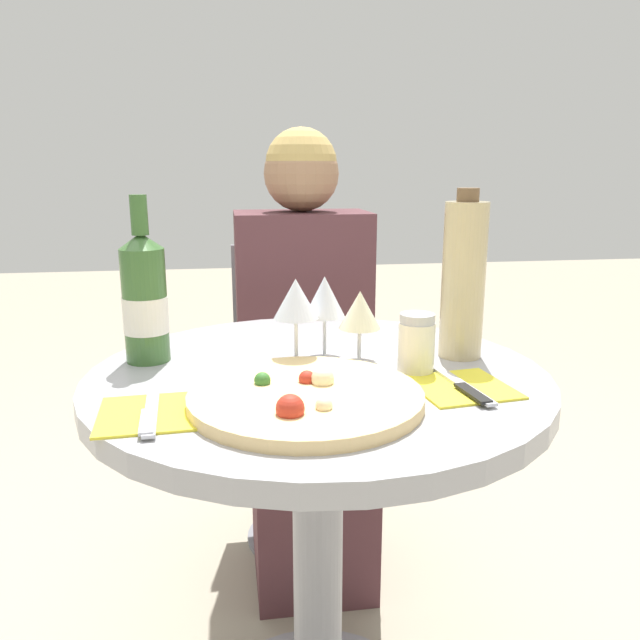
# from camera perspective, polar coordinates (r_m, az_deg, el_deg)

# --- Properties ---
(dining_table) EXTENTS (0.80, 0.80, 0.76)m
(dining_table) POSITION_cam_1_polar(r_m,az_deg,el_deg) (1.17, -0.21, -13.86)
(dining_table) COLOR gray
(dining_table) RESTS_ON ground_plane
(chair_behind_diner) EXTENTS (0.38, 0.38, 0.88)m
(chair_behind_diner) POSITION_cam_1_polar(r_m,az_deg,el_deg) (1.89, -1.80, -6.92)
(chair_behind_diner) COLOR slate
(chair_behind_diner) RESTS_ON ground_plane
(seated_diner) EXTENTS (0.36, 0.46, 1.21)m
(seated_diner) POSITION_cam_1_polar(r_m,az_deg,el_deg) (1.72, -1.26, -5.07)
(seated_diner) COLOR #512D33
(seated_diner) RESTS_ON ground_plane
(pizza_large) EXTENTS (0.36, 0.36, 0.05)m
(pizza_large) POSITION_cam_1_polar(r_m,az_deg,el_deg) (0.94, -1.33, -7.05)
(pizza_large) COLOR #E5C17F
(pizza_large) RESTS_ON dining_table
(wine_bottle) EXTENTS (0.08, 0.08, 0.30)m
(wine_bottle) POSITION_cam_1_polar(r_m,az_deg,el_deg) (1.17, -15.73, 1.85)
(wine_bottle) COLOR #38602D
(wine_bottle) RESTS_ON dining_table
(tall_carafe) EXTENTS (0.08, 0.08, 0.31)m
(tall_carafe) POSITION_cam_1_polar(r_m,az_deg,el_deg) (1.18, 12.98, 3.65)
(tall_carafe) COLOR tan
(tall_carafe) RESTS_ON dining_table
(sugar_shaker) EXTENTS (0.06, 0.06, 0.10)m
(sugar_shaker) POSITION_cam_1_polar(r_m,az_deg,el_deg) (1.08, 8.80, -2.16)
(sugar_shaker) COLOR silver
(sugar_shaker) RESTS_ON dining_table
(wine_glass_center) EXTENTS (0.08, 0.08, 0.15)m
(wine_glass_center) POSITION_cam_1_polar(r_m,az_deg,el_deg) (1.15, 0.42, 1.99)
(wine_glass_center) COLOR silver
(wine_glass_center) RESTS_ON dining_table
(wine_glass_front_right) EXTENTS (0.08, 0.08, 0.13)m
(wine_glass_front_right) POSITION_cam_1_polar(r_m,az_deg,el_deg) (1.12, 3.66, 0.80)
(wine_glass_front_right) COLOR silver
(wine_glass_front_right) RESTS_ON dining_table
(wine_glass_front_left) EXTENTS (0.08, 0.08, 0.16)m
(wine_glass_front_left) POSITION_cam_1_polar(r_m,az_deg,el_deg) (1.10, -2.23, 1.79)
(wine_glass_front_left) COLOR silver
(wine_glass_front_left) RESTS_ON dining_table
(place_setting_left) EXTENTS (0.16, 0.19, 0.01)m
(place_setting_left) POSITION_cam_1_polar(r_m,az_deg,el_deg) (0.94, -15.17, -8.23)
(place_setting_left) COLOR yellow
(place_setting_left) RESTS_ON dining_table
(place_setting_right) EXTENTS (0.17, 0.19, 0.01)m
(place_setting_right) POSITION_cam_1_polar(r_m,az_deg,el_deg) (1.03, 12.85, -5.99)
(place_setting_right) COLOR yellow
(place_setting_right) RESTS_ON dining_table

